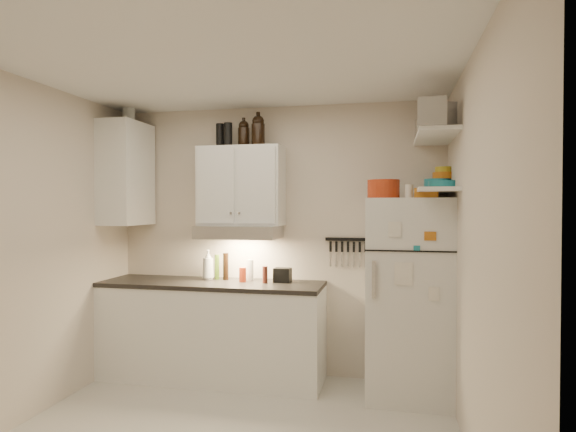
# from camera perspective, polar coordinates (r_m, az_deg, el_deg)

# --- Properties ---
(ceiling) EXTENTS (3.20, 3.00, 0.02)m
(ceiling) POSITION_cam_1_polar(r_m,az_deg,el_deg) (3.40, -7.71, 17.85)
(ceiling) COLOR white
(ceiling) RESTS_ON ground
(back_wall) EXTENTS (3.20, 0.02, 2.60)m
(back_wall) POSITION_cam_1_polar(r_m,az_deg,el_deg) (4.72, -1.41, -2.88)
(back_wall) COLOR beige
(back_wall) RESTS_ON ground
(left_wall) EXTENTS (0.02, 3.00, 2.60)m
(left_wall) POSITION_cam_1_polar(r_m,az_deg,el_deg) (4.11, -29.32, -3.63)
(left_wall) COLOR beige
(left_wall) RESTS_ON ground
(right_wall) EXTENTS (0.02, 3.00, 2.60)m
(right_wall) POSITION_cam_1_polar(r_m,az_deg,el_deg) (3.12, 21.48, -5.03)
(right_wall) COLOR beige
(right_wall) RESTS_ON ground
(base_cabinet) EXTENTS (2.10, 0.60, 0.88)m
(base_cabinet) POSITION_cam_1_polar(r_m,az_deg,el_deg) (4.73, -8.99, -13.46)
(base_cabinet) COLOR white
(base_cabinet) RESTS_ON floor
(countertop) EXTENTS (2.10, 0.62, 0.04)m
(countertop) POSITION_cam_1_polar(r_m,az_deg,el_deg) (4.63, -9.01, -7.95)
(countertop) COLOR black
(countertop) RESTS_ON base_cabinet
(upper_cabinet) EXTENTS (0.80, 0.33, 0.75)m
(upper_cabinet) POSITION_cam_1_polar(r_m,az_deg,el_deg) (4.62, -5.55, 3.55)
(upper_cabinet) COLOR white
(upper_cabinet) RESTS_ON back_wall
(side_cabinet) EXTENTS (0.33, 0.55, 1.00)m
(side_cabinet) POSITION_cam_1_polar(r_m,az_deg,el_deg) (4.97, -18.63, 4.76)
(side_cabinet) COLOR white
(side_cabinet) RESTS_ON left_wall
(range_hood) EXTENTS (0.76, 0.46, 0.12)m
(range_hood) POSITION_cam_1_polar(r_m,az_deg,el_deg) (4.56, -5.78, -1.89)
(range_hood) COLOR silver
(range_hood) RESTS_ON back_wall
(fridge) EXTENTS (0.70, 0.68, 1.70)m
(fridge) POSITION_cam_1_polar(r_m,az_deg,el_deg) (4.30, 14.08, -9.36)
(fridge) COLOR silver
(fridge) RESTS_ON floor
(shelf_hi) EXTENTS (0.30, 0.95, 0.03)m
(shelf_hi) POSITION_cam_1_polar(r_m,az_deg,el_deg) (4.14, 17.04, 8.99)
(shelf_hi) COLOR white
(shelf_hi) RESTS_ON right_wall
(shelf_lo) EXTENTS (0.30, 0.95, 0.03)m
(shelf_lo) POSITION_cam_1_polar(r_m,az_deg,el_deg) (4.11, 17.00, 2.89)
(shelf_lo) COLOR white
(shelf_lo) RESTS_ON right_wall
(knife_strip) EXTENTS (0.42, 0.02, 0.03)m
(knife_strip) POSITION_cam_1_polar(r_m,az_deg,el_deg) (4.58, 7.07, -2.76)
(knife_strip) COLOR black
(knife_strip) RESTS_ON back_wall
(dutch_oven) EXTENTS (0.32, 0.32, 0.16)m
(dutch_oven) POSITION_cam_1_polar(r_m,az_deg,el_deg) (4.18, 11.25, 3.15)
(dutch_oven) COLOR #AF3214
(dutch_oven) RESTS_ON fridge
(book_stack) EXTENTS (0.20, 0.24, 0.08)m
(book_stack) POSITION_cam_1_polar(r_m,az_deg,el_deg) (4.03, 16.10, 2.62)
(book_stack) COLOR #B56316
(book_stack) RESTS_ON fridge
(spice_jar) EXTENTS (0.07, 0.07, 0.11)m
(spice_jar) POSITION_cam_1_polar(r_m,az_deg,el_deg) (4.12, 14.16, 2.85)
(spice_jar) COLOR silver
(spice_jar) RESTS_ON fridge
(stock_pot) EXTENTS (0.27, 0.27, 0.18)m
(stock_pot) POSITION_cam_1_polar(r_m,az_deg,el_deg) (4.46, 16.37, 9.77)
(stock_pot) COLOR silver
(stock_pot) RESTS_ON shelf_hi
(tin_a) EXTENTS (0.29, 0.28, 0.23)m
(tin_a) POSITION_cam_1_polar(r_m,az_deg,el_deg) (4.09, 18.17, 10.91)
(tin_a) COLOR #AAAAAD
(tin_a) RESTS_ON shelf_hi
(tin_b) EXTENTS (0.22, 0.22, 0.20)m
(tin_b) POSITION_cam_1_polar(r_m,az_deg,el_deg) (3.76, 16.69, 11.61)
(tin_b) COLOR #AAAAAD
(tin_b) RESTS_ON shelf_hi
(bowl_teal) EXTENTS (0.23, 0.23, 0.09)m
(bowl_teal) POSITION_cam_1_polar(r_m,az_deg,el_deg) (4.37, 17.33, 3.59)
(bowl_teal) COLOR teal
(bowl_teal) RESTS_ON shelf_lo
(bowl_orange) EXTENTS (0.19, 0.19, 0.06)m
(bowl_orange) POSITION_cam_1_polar(r_m,az_deg,el_deg) (4.37, 17.97, 4.58)
(bowl_orange) COLOR #CF6613
(bowl_orange) RESTS_ON bowl_teal
(bowl_yellow) EXTENTS (0.15, 0.15, 0.05)m
(bowl_yellow) POSITION_cam_1_polar(r_m,az_deg,el_deg) (4.37, 17.98, 5.25)
(bowl_yellow) COLOR gold
(bowl_yellow) RESTS_ON bowl_orange
(plates) EXTENTS (0.34, 0.34, 0.07)m
(plates) POSITION_cam_1_polar(r_m,az_deg,el_deg) (4.15, 18.07, 3.53)
(plates) COLOR teal
(plates) RESTS_ON shelf_lo
(growler_a) EXTENTS (0.14, 0.14, 0.26)m
(growler_a) POSITION_cam_1_polar(r_m,az_deg,el_deg) (4.67, -5.27, 9.73)
(growler_a) COLOR black
(growler_a) RESTS_ON upper_cabinet
(growler_b) EXTENTS (0.14, 0.14, 0.29)m
(growler_b) POSITION_cam_1_polar(r_m,az_deg,el_deg) (4.60, -3.55, 10.10)
(growler_b) COLOR black
(growler_b) RESTS_ON upper_cabinet
(thermos_a) EXTENTS (0.09, 0.09, 0.23)m
(thermos_a) POSITION_cam_1_polar(r_m,az_deg,el_deg) (4.67, -7.11, 9.53)
(thermos_a) COLOR black
(thermos_a) RESTS_ON upper_cabinet
(thermos_b) EXTENTS (0.08, 0.08, 0.23)m
(thermos_b) POSITION_cam_1_polar(r_m,az_deg,el_deg) (4.77, -8.04, 9.39)
(thermos_b) COLOR black
(thermos_b) RESTS_ON upper_cabinet
(side_jar) EXTENTS (0.13, 0.13, 0.16)m
(side_jar) POSITION_cam_1_polar(r_m,az_deg,el_deg) (5.08, -18.33, 11.27)
(side_jar) COLOR silver
(side_jar) RESTS_ON side_cabinet
(soap_bottle) EXTENTS (0.15, 0.15, 0.32)m
(soap_bottle) POSITION_cam_1_polar(r_m,az_deg,el_deg) (4.74, -9.45, -5.52)
(soap_bottle) COLOR white
(soap_bottle) RESTS_ON countertop
(pepper_mill) EXTENTS (0.06, 0.06, 0.16)m
(pepper_mill) POSITION_cam_1_polar(r_m,az_deg,el_deg) (4.49, -2.75, -6.96)
(pepper_mill) COLOR #58241A
(pepper_mill) RESTS_ON countertop
(oil_bottle) EXTENTS (0.05, 0.05, 0.24)m
(oil_bottle) POSITION_cam_1_polar(r_m,az_deg,el_deg) (4.76, -8.41, -5.99)
(oil_bottle) COLOR #466719
(oil_bottle) RESTS_ON countertop
(vinegar_bottle) EXTENTS (0.07, 0.07, 0.26)m
(vinegar_bottle) POSITION_cam_1_polar(r_m,az_deg,el_deg) (4.71, -7.39, -5.94)
(vinegar_bottle) COLOR black
(vinegar_bottle) RESTS_ON countertop
(clear_bottle) EXTENTS (0.07, 0.07, 0.20)m
(clear_bottle) POSITION_cam_1_polar(r_m,az_deg,el_deg) (4.65, -4.52, -6.40)
(clear_bottle) COLOR silver
(clear_bottle) RESTS_ON countertop
(red_jar) EXTENTS (0.08, 0.08, 0.14)m
(red_jar) POSITION_cam_1_polar(r_m,az_deg,el_deg) (4.57, -5.40, -6.94)
(red_jar) COLOR #AF3214
(red_jar) RESTS_ON countertop
(caddy) EXTENTS (0.16, 0.12, 0.13)m
(caddy) POSITION_cam_1_polar(r_m,az_deg,el_deg) (4.53, -0.65, -7.02)
(caddy) COLOR black
(caddy) RESTS_ON countertop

